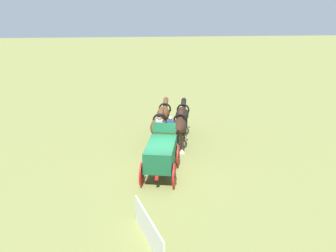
% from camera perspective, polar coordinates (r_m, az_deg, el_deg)
% --- Properties ---
extents(ground_plane, '(220.00, 220.00, 0.00)m').
position_cam_1_polar(ground_plane, '(18.12, -1.16, -8.07)').
color(ground_plane, olive).
extents(show_wagon, '(5.91, 2.45, 2.74)m').
position_cam_1_polar(show_wagon, '(17.78, -1.12, -4.41)').
color(show_wagon, '#195B38').
rests_on(show_wagon, ground).
extents(draft_horse_rear_near, '(3.07, 1.40, 2.23)m').
position_cam_1_polar(draft_horse_rear_near, '(21.20, -1.61, -0.10)').
color(draft_horse_rear_near, brown).
rests_on(draft_horse_rear_near, ground).
extents(draft_horse_rear_off, '(2.93, 1.32, 2.28)m').
position_cam_1_polar(draft_horse_rear_off, '(21.07, 1.90, -0.12)').
color(draft_horse_rear_off, '#331E14').
rests_on(draft_horse_rear_off, ground).
extents(draft_horse_lead_near, '(3.13, 1.35, 2.27)m').
position_cam_1_polar(draft_horse_lead_near, '(23.67, -0.76, 1.93)').
color(draft_horse_lead_near, brown).
rests_on(draft_horse_lead_near, ground).
extents(draft_horse_lead_off, '(3.05, 1.34, 2.25)m').
position_cam_1_polar(draft_horse_lead_off, '(23.55, 2.38, 1.80)').
color(draft_horse_lead_off, black).
rests_on(draft_horse_lead_off, ground).
extents(sponsor_banner, '(3.12, 0.83, 1.10)m').
position_cam_1_polar(sponsor_banner, '(13.04, -3.23, -16.77)').
color(sponsor_banner, silver).
rests_on(sponsor_banner, ground).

